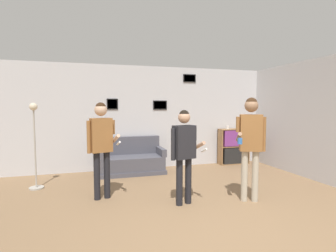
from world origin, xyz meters
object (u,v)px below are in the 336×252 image
person_player_foreground_left (101,140)px  person_watcher_holding_cup (251,137)px  person_player_foreground_center (184,147)px  couch (132,161)px  drinking_cup (228,127)px  floor_lamp (35,141)px  bookshelf (234,146)px

person_player_foreground_left → person_watcher_holding_cup: bearing=-18.8°
person_player_foreground_center → person_player_foreground_left: bearing=153.6°
couch → person_watcher_holding_cup: bearing=-56.5°
person_player_foreground_center → person_watcher_holding_cup: person_watcher_holding_cup is taller
person_player_foreground_left → drinking_cup: size_ratio=16.81×
floor_lamp → person_watcher_holding_cup: size_ratio=0.96×
floor_lamp → drinking_cup: size_ratio=16.84×
bookshelf → floor_lamp: floor_lamp is taller
person_player_foreground_left → drinking_cup: (3.53, 1.90, -0.00)m
floor_lamp → person_player_foreground_center: 3.02m
person_player_foreground_center → couch: bearing=102.9°
person_player_foreground_center → drinking_cup: bearing=49.0°
floor_lamp → person_player_foreground_center: bearing=-32.2°
couch → bookshelf: (2.96, 0.20, 0.21)m
floor_lamp → drinking_cup: 4.87m
couch → floor_lamp: bearing=-159.8°
floor_lamp → person_player_foreground_left: floor_lamp is taller
person_player_foreground_left → person_player_foreground_center: person_player_foreground_left is taller
bookshelf → person_watcher_holding_cup: bearing=-115.1°
bookshelf → drinking_cup: (-0.20, 0.00, 0.56)m
couch → drinking_cup: bearing=4.1°
couch → bookshelf: bearing=3.8°
person_watcher_holding_cup → drinking_cup: person_watcher_holding_cup is taller
person_player_foreground_left → person_player_foreground_center: bearing=-26.4°
couch → person_watcher_holding_cup: (1.68, -2.54, 0.83)m
bookshelf → person_player_foreground_left: person_player_foreground_left is taller
person_watcher_holding_cup → person_player_foreground_center: bearing=170.9°
couch → person_player_foreground_left: size_ratio=0.93×
person_player_foreground_left → person_player_foreground_center: size_ratio=1.08×
bookshelf → person_player_foreground_left: size_ratio=0.59×
floor_lamp → person_watcher_holding_cup: bearing=-25.9°
bookshelf → floor_lamp: 5.09m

